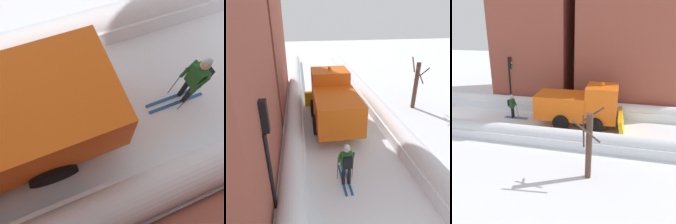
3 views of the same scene
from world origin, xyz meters
The scene contains 2 objects.
ground_plane centered at (0.00, 10.00, 0.00)m, with size 80.00×80.00×0.00m, color white.
skier centered at (-0.65, 4.68, 1.00)m, with size 0.62×1.80×1.81m.
Camera 1 is at (-2.32, 7.63, 4.96)m, focal length 29.18 mm.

